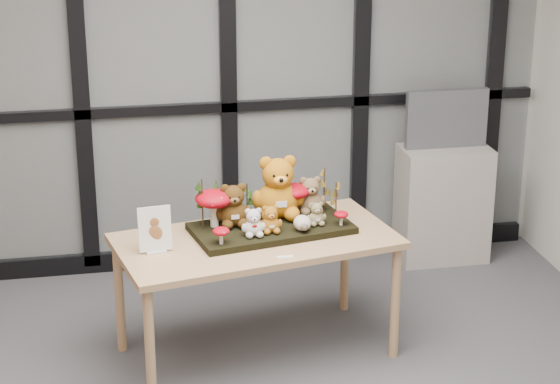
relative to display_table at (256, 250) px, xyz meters
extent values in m
plane|color=#BBB9B1|center=(-0.41, 1.29, 0.79)|extent=(5.00, 0.00, 5.00)
cube|color=#2D383F|center=(-0.41, 1.26, 0.79)|extent=(4.90, 0.02, 2.70)
cube|color=black|center=(-0.41, 1.26, -0.55)|extent=(4.90, 0.06, 0.12)
cube|color=black|center=(-0.41, 1.26, 0.44)|extent=(4.90, 0.06, 0.06)
cube|color=black|center=(-0.86, 1.26, 0.79)|extent=(0.10, 0.06, 2.70)
cube|color=black|center=(0.04, 1.26, 0.79)|extent=(0.10, 0.06, 2.70)
cube|color=black|center=(0.89, 1.26, 0.79)|extent=(0.10, 0.06, 2.70)
cube|color=black|center=(1.79, 1.26, 0.79)|extent=(0.10, 0.06, 2.70)
cube|color=tan|center=(0.00, 0.00, 0.05)|extent=(1.55, 0.99, 0.04)
cylinder|color=tan|center=(-0.60, -0.43, -0.29)|extent=(0.05, 0.05, 0.64)
cylinder|color=tan|center=(-0.72, 0.17, -0.29)|extent=(0.05, 0.05, 0.64)
cylinder|color=tan|center=(0.72, -0.17, -0.29)|extent=(0.05, 0.05, 0.64)
cylinder|color=tan|center=(0.60, 0.43, -0.29)|extent=(0.05, 0.05, 0.64)
cube|color=black|center=(0.10, 0.07, 0.09)|extent=(0.89, 0.57, 0.04)
cube|color=silver|center=(-0.53, -0.09, 0.07)|extent=(0.11, 0.07, 0.01)
cube|color=white|center=(-0.53, -0.09, 0.19)|extent=(0.17, 0.05, 0.23)
ellipsoid|color=brown|center=(-0.53, -0.09, 0.17)|extent=(0.07, 0.01, 0.08)
ellipsoid|color=brown|center=(-0.53, -0.09, 0.23)|extent=(0.05, 0.01, 0.05)
cube|color=white|center=(0.10, -0.27, 0.07)|extent=(0.08, 0.03, 0.00)
cube|color=#9C938B|center=(1.41, 1.06, -0.23)|extent=(0.57, 0.33, 0.76)
cube|color=#4F5157|center=(1.41, 1.08, 0.34)|extent=(0.53, 0.06, 0.38)
cube|color=black|center=(1.41, 1.05, 0.34)|extent=(0.47, 0.00, 0.31)
camera|label=1|loc=(-0.80, -4.82, 2.07)|focal=65.00mm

